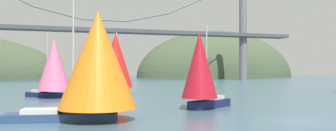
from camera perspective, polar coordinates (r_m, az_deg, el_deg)
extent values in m
plane|color=#426075|center=(29.21, 19.36, -8.24)|extent=(360.00, 360.00, 0.00)
ellipsoid|color=#425138|center=(176.02, 7.74, -1.89)|extent=(79.21, 44.00, 45.32)
cylinder|color=slate|center=(137.43, 11.78, 6.08)|extent=(2.80, 2.80, 39.86)
cube|color=#47474C|center=(119.87, -9.91, 5.44)|extent=(138.13, 6.00, 1.20)
cylinder|color=slate|center=(119.24, -16.92, 7.95)|extent=(14.70, 0.50, 3.80)
cylinder|color=slate|center=(120.28, -9.91, 7.06)|extent=(14.59, 0.50, 0.50)
cylinder|color=slate|center=(123.51, -3.14, 7.63)|extent=(14.70, 0.50, 3.80)
cylinder|color=slate|center=(128.89, 3.22, 9.52)|extent=(14.80, 0.50, 7.08)
cube|color=black|center=(59.94, -8.07, -3.97)|extent=(4.03, 7.48, 0.78)
cube|color=beige|center=(61.20, -7.95, -3.37)|extent=(2.20, 2.65, 0.36)
cylinder|color=#B2B2B7|center=(59.15, -8.13, 0.82)|extent=(0.14, 0.14, 9.20)
cone|color=red|center=(57.58, -8.28, 0.89)|extent=(6.71, 6.71, 8.66)
cube|color=#191E4C|center=(53.30, -18.99, -4.41)|extent=(5.15, 5.34, 0.69)
cube|color=beige|center=(54.05, -19.75, -3.80)|extent=(2.13, 2.16, 0.36)
cylinder|color=#B2B2B7|center=(52.76, -18.54, 0.36)|extent=(0.14, 0.14, 8.17)
cone|color=pink|center=(51.82, -17.56, 0.16)|extent=(6.28, 6.28, 7.18)
cube|color=#191E4C|center=(36.95, 6.62, -6.04)|extent=(5.77, 4.53, 0.81)
cube|color=beige|center=(37.81, 7.47, -5.03)|extent=(2.22, 2.01, 0.36)
cylinder|color=#B2B2B7|center=(36.29, 6.13, 0.43)|extent=(0.14, 0.14, 7.50)
cone|color=#B21423|center=(35.19, 5.01, 0.12)|extent=(4.87, 4.87, 6.48)
cube|color=navy|center=(28.52, -16.46, -7.82)|extent=(8.56, 3.58, 0.61)
cube|color=beige|center=(28.73, -19.43, -6.78)|extent=(2.91, 2.03, 0.36)
cylinder|color=#B2B2B7|center=(28.21, -14.75, 2.08)|extent=(0.14, 0.14, 9.20)
cone|color=orange|center=(28.02, -11.03, 0.90)|extent=(7.01, 7.01, 7.44)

